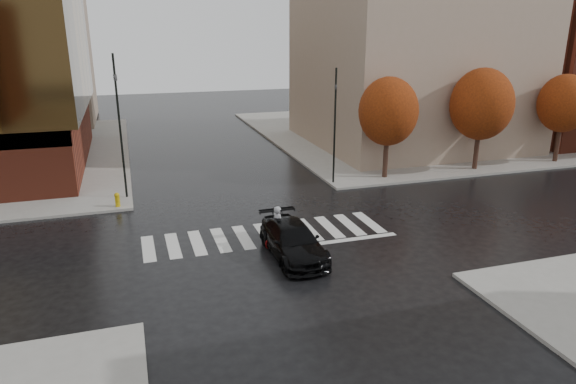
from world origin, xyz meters
The scene contains 15 objects.
ground centered at (0.00, 0.00, 0.00)m, with size 120.00×120.00×0.00m, color black.
sidewalk_ne centered at (21.00, 21.00, 0.07)m, with size 30.00×30.00×0.15m, color gray.
crosswalk centered at (0.00, 0.50, 0.01)m, with size 12.00×3.00×0.01m, color silver.
building_ne_tan centered at (17.00, 17.00, 9.15)m, with size 16.00×16.00×18.00m, color gray.
building_ne_brick centered at (33.00, 16.00, 7.15)m, with size 14.00×14.00×14.00m, color maroon.
building_nw_far centered at (-16.00, 37.00, 10.15)m, with size 14.00×12.00×20.00m, color gray.
tree_ne_a centered at (10.00, 7.40, 4.46)m, with size 3.80×3.80×6.50m.
tree_ne_b centered at (17.00, 7.40, 4.62)m, with size 4.20×4.20×6.89m.
tree_ne_c centered at (24.00, 7.40, 4.37)m, with size 3.60×3.60×6.31m.
sedan centered at (0.50, -2.20, 0.72)m, with size 2.03×4.99×1.45m, color black.
cyclist centered at (0.24, -1.00, 0.66)m, with size 1.80×1.16×1.93m.
traffic_light_nw centered at (-6.30, 8.15, 4.86)m, with size 0.22×0.19×8.09m.
traffic_light_ne centered at (6.30, 7.28, 4.18)m, with size 0.19×0.21×7.11m.
fire_hydrant centered at (-6.79, 6.50, 0.59)m, with size 0.28×0.28×0.79m.
manhole centered at (1.53, 2.00, 0.01)m, with size 0.65×0.65×0.01m, color #4B2B1B.
Camera 1 is at (-5.90, -21.72, 9.51)m, focal length 32.00 mm.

